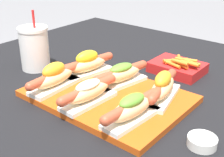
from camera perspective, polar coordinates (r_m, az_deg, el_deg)
serving_tray at (r=0.90m, az=-0.80°, el=-3.23°), size 0.45×0.32×0.02m
hot_dog_0 at (r=0.93m, az=-10.50°, el=0.24°), size 0.07×0.21×0.08m
hot_dog_1 at (r=0.84m, az=-4.36°, el=-2.51°), size 0.07×0.21×0.07m
hot_dog_2 at (r=0.76m, az=3.63°, el=-5.46°), size 0.07×0.21×0.07m
hot_dog_3 at (r=1.01m, az=-4.56°, el=2.67°), size 0.09×0.21×0.08m
hot_dog_4 at (r=0.94m, az=1.67°, el=0.77°), size 0.09×0.21×0.07m
hot_dog_5 at (r=0.87m, az=9.20°, el=-1.57°), size 0.10×0.21×0.08m
sauce_bowl at (r=0.74m, az=16.15°, el=-10.94°), size 0.07×0.07×0.02m
drink_cup at (r=1.12m, az=-13.99°, el=5.41°), size 0.10×0.10×0.21m
fries_basket at (r=1.10m, az=11.91°, el=2.07°), size 0.17×0.13×0.06m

